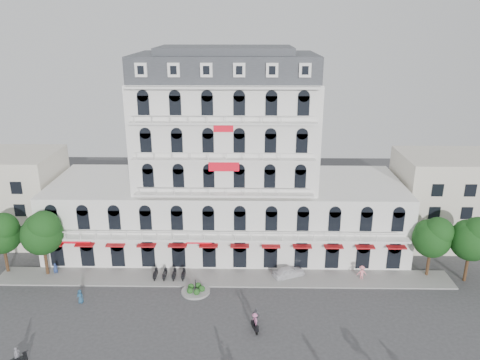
% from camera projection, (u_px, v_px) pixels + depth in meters
% --- Properties ---
extents(ground, '(120.00, 120.00, 0.00)m').
position_uv_depth(ground, '(219.00, 326.00, 46.32)').
color(ground, '#38383A').
rests_on(ground, ground).
extents(sidewalk, '(53.00, 4.00, 0.16)m').
position_uv_depth(sidewalk, '(224.00, 278.00, 54.80)').
color(sidewalk, gray).
rests_on(sidewalk, ground).
extents(main_building, '(45.00, 15.00, 25.80)m').
position_uv_depth(main_building, '(226.00, 174.00, 60.12)').
color(main_building, silver).
rests_on(main_building, ground).
extents(flank_building_west, '(14.00, 10.00, 12.00)m').
position_uv_depth(flank_building_west, '(8.00, 196.00, 63.77)').
color(flank_building_west, beige).
rests_on(flank_building_west, ground).
extents(flank_building_east, '(14.00, 10.00, 12.00)m').
position_uv_depth(flank_building_east, '(450.00, 198.00, 62.83)').
color(flank_building_east, beige).
rests_on(flank_building_east, ground).
extents(traffic_island, '(3.20, 3.20, 1.60)m').
position_uv_depth(traffic_island, '(196.00, 290.00, 51.96)').
color(traffic_island, gray).
rests_on(traffic_island, ground).
extents(parked_scooter_row, '(4.40, 1.80, 1.10)m').
position_uv_depth(parked_scooter_row, '(170.00, 279.00, 54.74)').
color(parked_scooter_row, black).
rests_on(parked_scooter_row, ground).
extents(tree_west_outer, '(4.50, 4.48, 7.76)m').
position_uv_depth(tree_west_outer, '(1.00, 232.00, 54.43)').
color(tree_west_outer, '#382314').
rests_on(tree_west_outer, ground).
extents(tree_west_inner, '(4.76, 4.76, 8.25)m').
position_uv_depth(tree_west_inner, '(42.00, 231.00, 53.77)').
color(tree_west_inner, '#382314').
rests_on(tree_west_inner, ground).
extents(tree_east_inner, '(4.40, 4.37, 7.57)m').
position_uv_depth(tree_east_inner, '(433.00, 236.00, 53.70)').
color(tree_east_inner, '#382314').
rests_on(tree_east_inner, ground).
extents(tree_east_outer, '(4.65, 4.65, 8.05)m').
position_uv_depth(tree_east_outer, '(472.00, 237.00, 52.58)').
color(tree_east_outer, '#382314').
rests_on(tree_east_outer, ground).
extents(parked_car, '(4.15, 2.98, 1.31)m').
position_uv_depth(parked_car, '(289.00, 272.00, 54.97)').
color(parked_car, white).
rests_on(parked_car, ground).
extents(rider_west, '(1.23, 1.39, 1.93)m').
position_uv_depth(rider_west, '(18.00, 358.00, 40.68)').
color(rider_west, black).
rests_on(rider_west, ground).
extents(rider_center, '(0.84, 1.66, 2.01)m').
position_uv_depth(rider_center, '(255.00, 322.00, 45.21)').
color(rider_center, black).
rests_on(rider_center, ground).
extents(pedestrian_left, '(0.79, 0.55, 1.55)m').
position_uv_depth(pedestrian_left, '(80.00, 296.00, 49.88)').
color(pedestrian_left, navy).
rests_on(pedestrian_left, ground).
extents(pedestrian_mid, '(1.04, 0.85, 1.66)m').
position_uv_depth(pedestrian_mid, '(256.00, 316.00, 46.54)').
color(pedestrian_mid, '#58585F').
rests_on(pedestrian_mid, ground).
extents(pedestrian_right, '(1.21, 0.73, 1.82)m').
position_uv_depth(pedestrian_right, '(362.00, 273.00, 54.25)').
color(pedestrian_right, pink).
rests_on(pedestrian_right, ground).
extents(pedestrian_far, '(0.65, 0.55, 1.50)m').
position_uv_depth(pedestrian_far, '(56.00, 269.00, 55.37)').
color(pedestrian_far, navy).
rests_on(pedestrian_far, ground).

